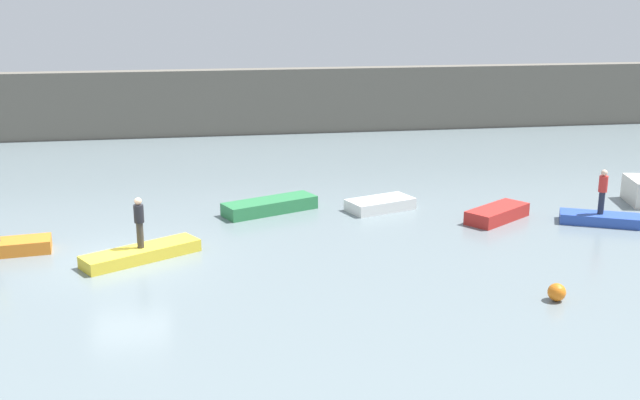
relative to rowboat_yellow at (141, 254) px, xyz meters
The scene contains 10 objects.
ground_plane 0.51m from the rowboat_yellow, behind, with size 120.00×120.00×0.00m, color slate.
embankment_wall 22.23m from the rowboat_yellow, 91.21° to the left, with size 80.00×1.20×3.90m, color #666056.
rowboat_yellow is the anchor object (origin of this frame).
rowboat_green 6.69m from the rowboat_yellow, 45.80° to the left, with size 3.74×1.15×0.51m, color #2D7F47.
rowboat_white 10.03m from the rowboat_yellow, 26.03° to the left, with size 2.60×1.29×0.45m, color white.
rowboat_red 13.25m from the rowboat_yellow, ahead, with size 2.80×1.09×0.50m, color red.
rowboat_blue 16.69m from the rowboat_yellow, ahead, with size 2.86×1.03×0.39m, color #2B4CAD.
person_dark_shirt 1.13m from the rowboat_yellow, ahead, with size 0.32×0.32×1.67m.
person_red_shirt 16.73m from the rowboat_yellow, ahead, with size 0.32×0.32×1.69m.
mooring_buoy 12.87m from the rowboat_yellow, 24.82° to the right, with size 0.51×0.51×0.51m, color orange.
Camera 1 is at (2.35, -23.94, 8.38)m, focal length 42.82 mm.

